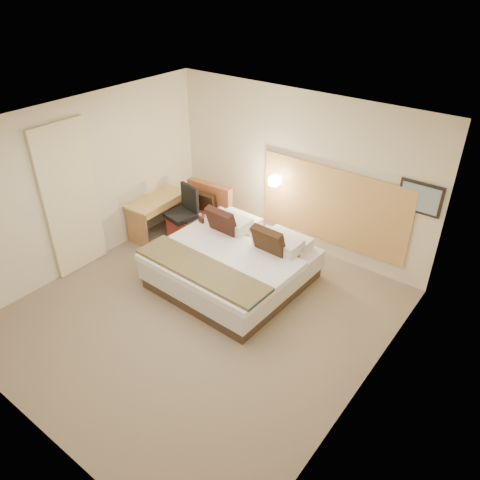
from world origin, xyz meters
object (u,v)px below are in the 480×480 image
Objects in this scene: lounge_chair at (202,218)px; desk_chair at (184,219)px; bed at (233,264)px; side_table at (201,236)px; desk at (158,206)px.

desk_chair is (-0.16, -0.30, 0.04)m from lounge_chair.
desk_chair is at bearing -118.87° from lounge_chair.
bed is at bearing -30.16° from lounge_chair.
bed is 1.09m from side_table.
side_table is 1.03m from desk.
bed is 1.52m from lounge_chair.
lounge_chair is 0.34m from desk_chair.
side_table is 0.54× the size of desk_chair.
bed is 2.14× the size of desk_chair.
side_table is at bearing 158.55° from bed.
bed is 1.55m from desk_chair.
bed reaches higher than desk_chair.
lounge_chair is at bearing 149.84° from bed.
desk is at bearing -150.36° from lounge_chair.
desk is at bearing -178.25° from side_table.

